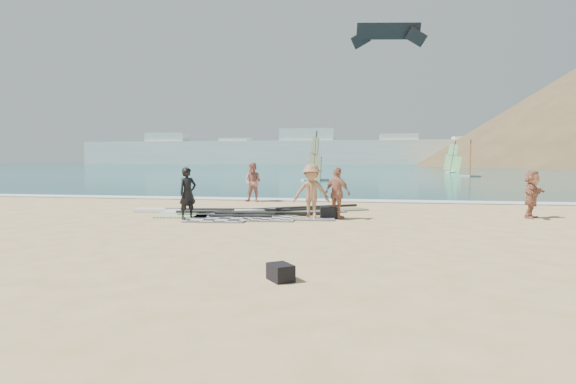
% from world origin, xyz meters
% --- Properties ---
extents(ground, '(300.00, 300.00, 0.00)m').
position_xyz_m(ground, '(0.00, 0.00, 0.00)').
color(ground, '#E3B885').
rests_on(ground, ground).
extents(sea, '(300.00, 240.00, 0.06)m').
position_xyz_m(sea, '(0.00, 132.00, 0.00)').
color(sea, '#0B4E4B').
rests_on(sea, ground).
extents(surf_line, '(300.00, 1.20, 0.04)m').
position_xyz_m(surf_line, '(0.00, 12.30, 0.00)').
color(surf_line, white).
rests_on(surf_line, ground).
extents(far_town, '(160.00, 8.00, 12.00)m').
position_xyz_m(far_town, '(-15.72, 150.00, 4.49)').
color(far_town, white).
rests_on(far_town, ground).
extents(rig_grey, '(6.39, 2.59, 0.20)m').
position_xyz_m(rig_grey, '(-2.83, 5.22, 0.05)').
color(rig_grey, black).
rests_on(rig_grey, ground).
extents(rig_green, '(6.04, 2.67, 0.20)m').
position_xyz_m(rig_green, '(-4.47, 6.06, 0.05)').
color(rig_green, '#5CAE25').
rests_on(rig_green, ground).
extents(rig_orange, '(5.55, 4.03, 0.20)m').
position_xyz_m(rig_orange, '(-1.21, 7.16, 0.05)').
color(rig_orange, '#DF5709').
rests_on(rig_orange, ground).
extents(gear_bag_near, '(0.69, 0.55, 0.39)m').
position_xyz_m(gear_bag_near, '(0.61, 5.44, 0.20)').
color(gear_bag_near, black).
rests_on(gear_bag_near, ground).
extents(gear_bag_far, '(0.55, 0.58, 0.28)m').
position_xyz_m(gear_bag_far, '(0.56, -3.14, 0.14)').
color(gear_bag_far, black).
rests_on(gear_bag_far, ground).
extents(person_wetsuit, '(0.72, 0.77, 1.77)m').
position_xyz_m(person_wetsuit, '(-4.13, 4.45, 0.88)').
color(person_wetsuit, black).
rests_on(person_wetsuit, ground).
extents(beachgoer_left, '(0.98, 0.81, 1.87)m').
position_xyz_m(beachgoer_left, '(-3.52, 11.14, 0.94)').
color(beachgoer_left, '#B26E60').
rests_on(beachgoer_left, ground).
extents(beachgoer_mid, '(1.25, 0.77, 1.87)m').
position_xyz_m(beachgoer_mid, '(0.04, 5.00, 0.94)').
color(beachgoer_mid, '#9D6F4E').
rests_on(beachgoer_mid, ground).
extents(beachgoer_back, '(1.10, 0.95, 1.77)m').
position_xyz_m(beachgoer_back, '(0.89, 5.33, 0.89)').
color(beachgoer_back, '#B9765A').
rests_on(beachgoer_back, ground).
extents(beachgoer_right, '(1.22, 1.58, 1.67)m').
position_xyz_m(beachgoer_right, '(7.50, 6.80, 0.84)').
color(beachgoer_right, '#AD6D51').
rests_on(beachgoer_right, ground).
extents(windsurfer_left, '(2.56, 2.73, 4.60)m').
position_xyz_m(windsurfer_left, '(-3.18, 32.84, 1.33)').
color(windsurfer_left, white).
rests_on(windsurfer_left, ground).
extents(windsurfer_centre, '(2.38, 2.80, 4.21)m').
position_xyz_m(windsurfer_centre, '(12.75, 45.62, 1.24)').
color(windsurfer_centre, white).
rests_on(windsurfer_centre, ground).
extents(windsurfer_right, '(2.33, 2.34, 4.67)m').
position_xyz_m(windsurfer_right, '(13.46, 62.19, 1.34)').
color(windsurfer_right, white).
rests_on(windsurfer_right, ground).
extents(kitesurf_kite, '(7.54, 1.86, 2.46)m').
position_xyz_m(kitesurf_kite, '(3.40, 39.20, 14.61)').
color(kitesurf_kite, black).
rests_on(kitesurf_kite, ground).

